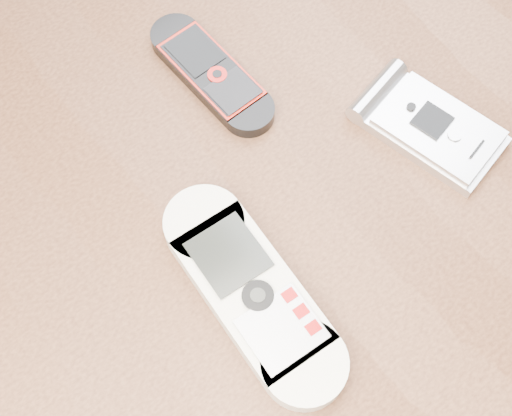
# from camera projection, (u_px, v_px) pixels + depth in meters

# --- Properties ---
(ground) EXTENTS (4.00, 4.00, 0.00)m
(ground) POSITION_uv_depth(u_px,v_px,m) (254.00, 400.00, 1.19)
(ground) COLOR #472B19
(ground) RESTS_ON ground
(table) EXTENTS (1.20, 0.80, 0.75)m
(table) POSITION_uv_depth(u_px,v_px,m) (251.00, 269.00, 0.60)
(table) COLOR black
(table) RESTS_ON ground
(nokia_white) EXTENTS (0.07, 0.18, 0.02)m
(nokia_white) POSITION_uv_depth(u_px,v_px,m) (252.00, 292.00, 0.47)
(nokia_white) COLOR silver
(nokia_white) RESTS_ON table
(nokia_black_red) EXTENTS (0.04, 0.13, 0.01)m
(nokia_black_red) POSITION_uv_depth(u_px,v_px,m) (211.00, 73.00, 0.55)
(nokia_black_red) COLOR black
(nokia_black_red) RESTS_ON table
(motorola_razr) EXTENTS (0.08, 0.12, 0.02)m
(motorola_razr) POSITION_uv_depth(u_px,v_px,m) (434.00, 128.00, 0.53)
(motorola_razr) COLOR #B8B8BD
(motorola_razr) RESTS_ON table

